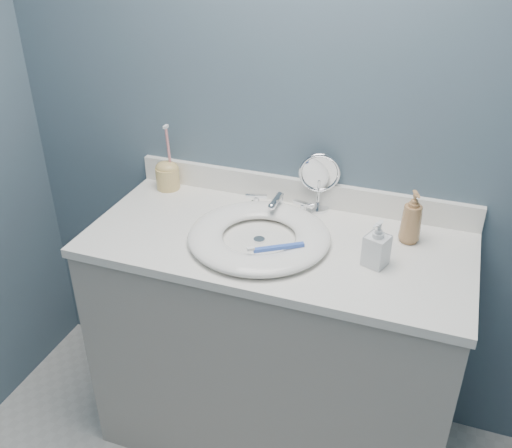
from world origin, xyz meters
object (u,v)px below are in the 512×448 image
at_px(soap_bottle_clear, 377,244).
at_px(toothbrush_holder, 167,174).
at_px(makeup_mirror, 319,179).
at_px(soap_bottle_amber, 412,217).

height_order(soap_bottle_clear, toothbrush_holder, toothbrush_holder).
xyz_separation_m(makeup_mirror, soap_bottle_amber, (0.32, -0.11, -0.03)).
bearing_deg(makeup_mirror, toothbrush_holder, 169.13).
relative_size(soap_bottle_amber, soap_bottle_clear, 1.20).
distance_m(soap_bottle_amber, soap_bottle_clear, 0.18).
xyz_separation_m(soap_bottle_amber, soap_bottle_clear, (-0.08, -0.17, -0.01)).
bearing_deg(soap_bottle_amber, makeup_mirror, 137.82).
bearing_deg(toothbrush_holder, makeup_mirror, 3.18).
height_order(soap_bottle_amber, soap_bottle_clear, soap_bottle_amber).
relative_size(soap_bottle_clear, toothbrush_holder, 0.58).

